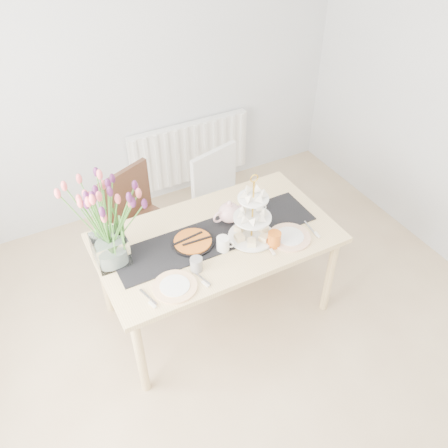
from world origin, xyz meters
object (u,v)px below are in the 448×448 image
chair_brown (140,218)px  plate_left (175,287)px  mug_orange (274,239)px  tart_tin (193,242)px  plate_right (289,237)px  mug_grey (196,264)px  radiator (190,152)px  tulip_vase (102,211)px  mug_white (223,244)px  dining_table (216,244)px  chair_white (224,197)px  cake_stand (252,223)px  teapot (229,213)px  cream_jug (255,209)px

chair_brown → plate_left: 1.00m
chair_brown → mug_orange: size_ratio=8.76×
tart_tin → plate_right: size_ratio=0.98×
mug_grey → plate_right: size_ratio=0.32×
radiator → tulip_vase: tulip_vase is taller
mug_grey → mug_white: bearing=-15.5°
dining_table → chair_white: size_ratio=1.75×
chair_white → plate_right: bearing=-102.3°
radiator → cake_stand: cake_stand is taller
chair_white → teapot: chair_white is taller
plate_left → plate_right: (0.85, 0.05, 0.00)m
teapot → tart_tin: 0.34m
chair_white → cream_jug: (-0.03, -0.53, 0.26)m
mug_grey → plate_right: 0.68m
mug_grey → cake_stand: bearing=-23.4°
mug_grey → tart_tin: bearing=35.1°
dining_table → cake_stand: size_ratio=3.49×
tart_tin → mug_orange: 0.53m
cake_stand → cream_jug: 0.27m
chair_white → mug_white: chair_white is taller
mug_grey → plate_right: bearing=-37.6°
chair_brown → plate_left: chair_brown is taller
plate_right → chair_white: bearing=92.5°
tart_tin → mug_white: (0.15, -0.14, 0.03)m
cake_stand → tulip_vase: bearing=165.9°
plate_right → mug_grey: bearing=177.7°
dining_table → radiator: bearing=72.1°
mug_white → mug_orange: mug_orange is taller
tart_tin → plate_right: tart_tin is taller
cake_stand → tart_tin: size_ratio=1.64×
radiator → plate_left: bearing=-117.1°
mug_grey → plate_left: bearing=166.8°
cream_jug → mug_grey: (-0.60, -0.30, -0.00)m
tulip_vase → tart_tin: (0.52, -0.10, -0.39)m
cream_jug → mug_grey: cream_jug is taller
chair_brown → cream_jug: bearing=-65.2°
tulip_vase → mug_grey: bearing=-36.0°
tart_tin → mug_orange: mug_orange is taller
dining_table → tulip_vase: bearing=172.1°
tulip_vase → plate_right: bearing=-17.2°
mug_white → plate_right: mug_white is taller
teapot → mug_orange: 0.38m
radiator → chair_white: 0.89m
teapot → tart_tin: size_ratio=0.89×
cream_jug → chair_white: bearing=107.3°
tulip_vase → plate_left: tulip_vase is taller
cream_jug → tulip_vase: bearing=-159.9°
tulip_vase → teapot: size_ratio=2.95×
teapot → plate_right: bearing=-57.6°
teapot → mug_grey: 0.51m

